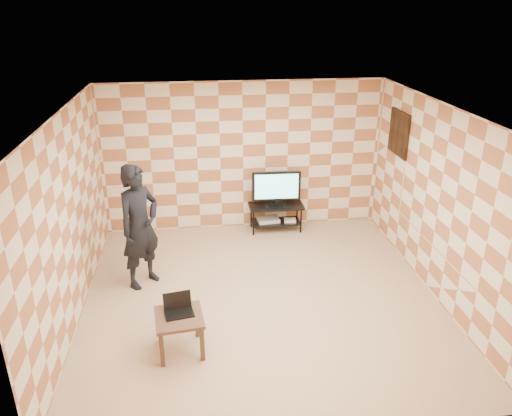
# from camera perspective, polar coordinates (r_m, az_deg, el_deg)

# --- Properties ---
(floor) EXTENTS (5.00, 5.00, 0.00)m
(floor) POSITION_cam_1_polar(r_m,az_deg,el_deg) (7.32, 0.59, -10.17)
(floor) COLOR tan
(floor) RESTS_ON ground
(wall_back) EXTENTS (5.00, 0.02, 2.70)m
(wall_back) POSITION_cam_1_polar(r_m,az_deg,el_deg) (9.01, -1.50, 5.87)
(wall_back) COLOR beige
(wall_back) RESTS_ON ground
(wall_front) EXTENTS (5.00, 0.02, 2.70)m
(wall_front) POSITION_cam_1_polar(r_m,az_deg,el_deg) (4.52, 4.98, -13.01)
(wall_front) COLOR beige
(wall_front) RESTS_ON ground
(wall_left) EXTENTS (0.02, 5.00, 2.70)m
(wall_left) POSITION_cam_1_polar(r_m,az_deg,el_deg) (6.83, -20.64, -1.42)
(wall_left) COLOR beige
(wall_left) RESTS_ON ground
(wall_right) EXTENTS (0.02, 5.00, 2.70)m
(wall_right) POSITION_cam_1_polar(r_m,az_deg,el_deg) (7.41, 20.17, 0.56)
(wall_right) COLOR beige
(wall_right) RESTS_ON ground
(ceiling) EXTENTS (5.00, 5.00, 0.02)m
(ceiling) POSITION_cam_1_polar(r_m,az_deg,el_deg) (6.26, 0.69, 11.00)
(ceiling) COLOR white
(ceiling) RESTS_ON wall_back
(wall_art) EXTENTS (0.04, 0.72, 0.72)m
(wall_art) POSITION_cam_1_polar(r_m,az_deg,el_deg) (8.55, 16.01, 8.23)
(wall_art) COLOR black
(wall_art) RESTS_ON wall_right
(tv_stand) EXTENTS (0.99, 0.45, 0.50)m
(tv_stand) POSITION_cam_1_polar(r_m,az_deg,el_deg) (9.16, 2.28, -0.42)
(tv_stand) COLOR black
(tv_stand) RESTS_ON floor
(tv) EXTENTS (0.88, 0.17, 0.64)m
(tv) POSITION_cam_1_polar(r_m,az_deg,el_deg) (8.97, 2.33, 2.43)
(tv) COLOR black
(tv) RESTS_ON tv_stand
(dvd_player) EXTENTS (0.41, 0.31, 0.06)m
(dvd_player) POSITION_cam_1_polar(r_m,az_deg,el_deg) (9.22, 1.41, -1.34)
(dvd_player) COLOR #B8B8BB
(dvd_player) RESTS_ON tv_stand
(game_console) EXTENTS (0.23, 0.18, 0.05)m
(game_console) POSITION_cam_1_polar(r_m,az_deg,el_deg) (9.23, 3.90, -1.42)
(game_console) COLOR silver
(game_console) RESTS_ON tv_stand
(side_table) EXTENTS (0.62, 0.62, 0.50)m
(side_table) POSITION_cam_1_polar(r_m,az_deg,el_deg) (6.19, -8.76, -12.78)
(side_table) COLOR #3D271A
(side_table) RESTS_ON floor
(laptop) EXTENTS (0.38, 0.32, 0.23)m
(laptop) POSITION_cam_1_polar(r_m,az_deg,el_deg) (6.18, -8.86, -11.26)
(laptop) COLOR black
(laptop) RESTS_ON side_table
(person) EXTENTS (0.80, 0.80, 1.87)m
(person) POSITION_cam_1_polar(r_m,az_deg,el_deg) (7.41, -13.15, -2.08)
(person) COLOR black
(person) RESTS_ON floor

